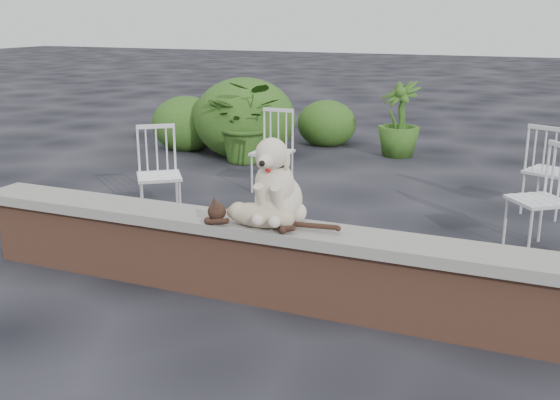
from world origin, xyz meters
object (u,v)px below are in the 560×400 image
at_px(chair_b, 272,151).
at_px(chair_c, 550,170).
at_px(chair_d, 539,199).
at_px(potted_plant_b, 399,119).
at_px(chair_a, 159,175).
at_px(dog, 279,178).
at_px(cat, 259,214).
at_px(potted_plant_a, 248,122).

relative_size(chair_b, chair_c, 1.00).
xyz_separation_m(chair_d, potted_plant_b, (-2.00, 3.40, 0.07)).
relative_size(chair_a, chair_c, 1.00).
bearing_deg(dog, cat, -120.56).
relative_size(chair_b, potted_plant_b, 0.87).
xyz_separation_m(cat, chair_c, (1.82, 3.13, -0.21)).
distance_m(cat, chair_d, 2.62).
relative_size(dog, potted_plant_a, 0.56).
xyz_separation_m(chair_d, chair_b, (-2.92, 0.94, 0.00)).
bearing_deg(chair_c, potted_plant_b, -24.75).
height_order(cat, potted_plant_b, potted_plant_b).
relative_size(chair_b, chair_a, 1.00).
relative_size(cat, potted_plant_b, 1.03).
bearing_deg(chair_a, chair_b, 32.16).
xyz_separation_m(dog, chair_c, (1.74, 2.98, -0.43)).
height_order(dog, potted_plant_b, dog).
height_order(cat, potted_plant_a, potted_plant_a).
height_order(dog, potted_plant_a, dog).
height_order(dog, chair_b, dog).
distance_m(dog, potted_plant_a, 4.56).
bearing_deg(potted_plant_a, chair_d, -29.88).
height_order(chair_d, chair_a, same).
bearing_deg(chair_c, chair_d, 108.90).
bearing_deg(chair_a, potted_plant_b, 32.42).
height_order(chair_a, potted_plant_a, potted_plant_a).
bearing_deg(dog, chair_d, 44.52).
relative_size(potted_plant_a, potted_plant_b, 1.05).
bearing_deg(chair_c, chair_a, 48.19).
bearing_deg(chair_d, chair_c, 139.37).
bearing_deg(chair_c, dog, 81.93).
height_order(chair_a, potted_plant_b, potted_plant_b).
relative_size(cat, chair_c, 1.19).
distance_m(chair_b, potted_plant_a, 1.56).
bearing_deg(chair_d, cat, -79.40).
xyz_separation_m(chair_b, potted_plant_b, (0.92, 2.46, 0.07)).
xyz_separation_m(dog, cat, (-0.08, -0.15, -0.22)).
bearing_deg(potted_plant_b, chair_c, -46.90).
bearing_deg(chair_c, chair_b, 26.89).
distance_m(cat, potted_plant_b, 5.35).
bearing_deg(dog, chair_b, 112.10).
distance_m(chair_a, chair_c, 3.96).
relative_size(chair_d, potted_plant_b, 0.87).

